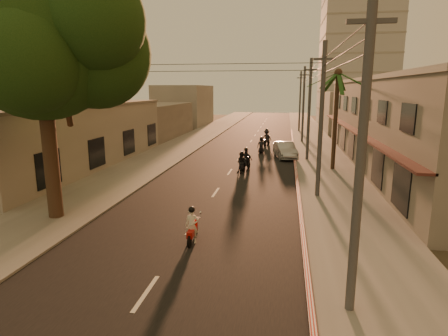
% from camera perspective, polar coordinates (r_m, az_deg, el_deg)
% --- Properties ---
extents(ground, '(160.00, 160.00, 0.00)m').
position_cam_1_polar(ground, '(16.14, -6.63, -11.34)').
color(ground, '#383023').
rests_on(ground, ground).
extents(road, '(10.00, 140.00, 0.02)m').
position_cam_1_polar(road, '(35.07, 2.34, 1.49)').
color(road, black).
rests_on(road, ground).
extents(sidewalk_right, '(5.00, 140.00, 0.12)m').
position_cam_1_polar(sidewalk_right, '(34.96, 14.63, 1.16)').
color(sidewalk_right, slate).
rests_on(sidewalk_right, ground).
extents(sidewalk_left, '(5.00, 140.00, 0.12)m').
position_cam_1_polar(sidewalk_left, '(36.72, -9.36, 1.89)').
color(sidewalk_left, slate).
rests_on(sidewalk_left, ground).
extents(curb_stripe, '(0.20, 60.00, 0.20)m').
position_cam_1_polar(curb_stripe, '(29.91, 10.88, -0.37)').
color(curb_stripe, '#AF1E12').
rests_on(curb_stripe, ground).
extents(shophouse_row, '(8.80, 34.20, 7.30)m').
position_cam_1_polar(shophouse_row, '(33.79, 26.28, 6.11)').
color(shophouse_row, gray).
rests_on(shophouse_row, ground).
extents(left_building, '(8.20, 24.20, 5.20)m').
position_cam_1_polar(left_building, '(33.79, -23.33, 4.57)').
color(left_building, '#9D998E').
rests_on(left_building, ground).
extents(distant_tower, '(12.10, 12.10, 28.00)m').
position_cam_1_polar(distant_tower, '(71.63, 19.73, 17.38)').
color(distant_tower, '#B7B5B2').
rests_on(distant_tower, ground).
extents(broadleaf_tree, '(9.60, 8.70, 12.10)m').
position_cam_1_polar(broadleaf_tree, '(19.74, -25.08, 17.02)').
color(broadleaf_tree, black).
rests_on(broadleaf_tree, ground).
extents(palm_tree, '(5.00, 5.00, 8.20)m').
position_cam_1_polar(palm_tree, '(30.48, 16.97, 12.91)').
color(palm_tree, black).
rests_on(palm_tree, ground).
extents(utility_poles, '(1.20, 48.26, 9.00)m').
position_cam_1_polar(utility_poles, '(34.29, 13.00, 11.93)').
color(utility_poles, '#38383A').
rests_on(utility_poles, ground).
extents(filler_right, '(8.00, 14.00, 6.00)m').
position_cam_1_polar(filler_right, '(60.13, 18.93, 8.09)').
color(filler_right, '#9D998E').
rests_on(filler_right, ground).
extents(filler_left_near, '(8.00, 14.00, 4.40)m').
position_cam_1_polar(filler_left_near, '(51.72, -11.35, 7.08)').
color(filler_left_near, '#9D998E').
rests_on(filler_left_near, ground).
extents(filler_left_far, '(8.00, 14.00, 7.00)m').
position_cam_1_polar(filler_left_far, '(68.75, -6.07, 9.47)').
color(filler_left_far, '#9D998E').
rests_on(filler_left_far, ground).
extents(scooter_red, '(0.61, 1.63, 1.60)m').
position_cam_1_polar(scooter_red, '(15.92, -4.88, -8.94)').
color(scooter_red, black).
rests_on(scooter_red, ground).
extents(scooter_mid_a, '(0.79, 1.71, 1.68)m').
position_cam_1_polar(scooter_mid_a, '(28.94, 2.73, 0.76)').
color(scooter_mid_a, black).
rests_on(scooter_mid_a, ground).
extents(scooter_mid_b, '(1.19, 1.85, 1.84)m').
position_cam_1_polar(scooter_mid_b, '(29.76, 3.36, 1.21)').
color(scooter_mid_b, black).
rests_on(scooter_mid_b, ground).
extents(scooter_far_a, '(0.83, 1.74, 1.71)m').
position_cam_1_polar(scooter_far_a, '(37.92, 5.69, 3.39)').
color(scooter_far_a, black).
rests_on(scooter_far_a, ground).
extents(scooter_far_b, '(1.54, 1.97, 1.98)m').
position_cam_1_polar(scooter_far_b, '(43.04, 6.51, 4.58)').
color(scooter_far_b, black).
rests_on(scooter_far_b, ground).
extents(parked_car, '(3.40, 5.18, 1.50)m').
position_cam_1_polar(parked_car, '(35.64, 9.29, 2.71)').
color(parked_car, '#A7AAB0').
rests_on(parked_car, ground).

